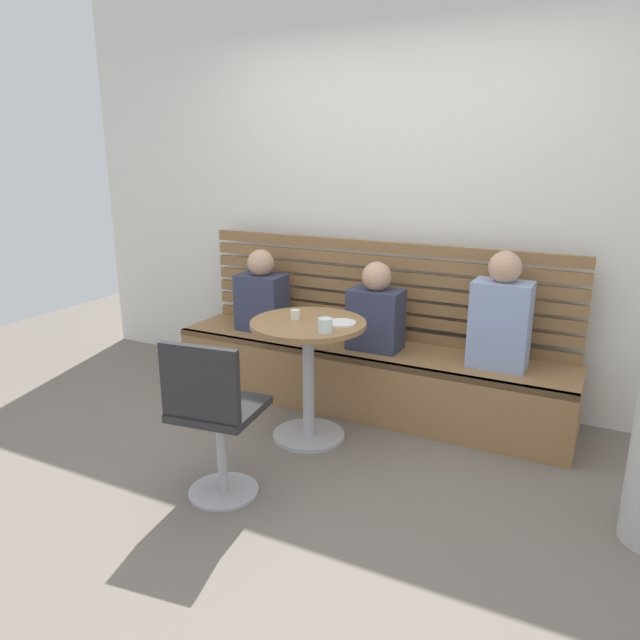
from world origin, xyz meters
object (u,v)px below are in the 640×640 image
Objects in this scene: cup_espresso_small at (295,315)px; cup_glass_short at (325,325)px; plate_small at (341,323)px; white_chair at (213,415)px; cafe_table at (308,357)px; person_child_middle at (262,295)px; person_child_left at (376,311)px; booth_bench at (365,377)px; person_adult at (501,316)px.

cup_espresso_small is 0.32m from cup_glass_short.
white_chair is at bearing -108.48° from plate_small.
white_chair is at bearing -89.87° from cup_espresso_small.
person_child_middle reaches higher than cafe_table.
white_chair is 1.47× the size of person_child_left.
plate_small is (0.88, -0.54, 0.05)m from person_child_middle.
plate_small is at bearing 5.90° from cup_espresso_small.
white_chair reaches higher than cup_espresso_small.
person_child_left is 0.51m from plate_small.
cafe_table is at bearing 83.72° from white_chair.
cafe_table is 1.28× the size of person_child_left.
cup_espresso_small is at bearing -174.10° from plate_small.
cup_espresso_small is at bearing -118.57° from person_child_left.
booth_bench is 0.75m from plate_small.
person_child_left reaches higher than cafe_table.
person_adult reaches higher than cafe_table.
cup_espresso_small reaches higher than cafe_table.
person_child_middle is 7.33× the size of cup_glass_short.
cafe_table is at bearing -110.24° from person_child_left.
cup_glass_short is (0.28, 0.66, 0.32)m from white_chair.
person_adult is 0.79m from person_child_left.
cup_glass_short is at bearing -29.86° from cup_espresso_small.
cup_glass_short is at bearing -38.83° from cafe_table.
cup_espresso_small is 0.33× the size of plate_small.
person_adult is 1.22× the size of person_child_left.
person_adult is at bearing 0.69° from booth_bench.
cup_espresso_small is 0.70× the size of cup_glass_short.
white_chair is (-0.22, -1.38, 0.24)m from booth_bench.
plate_small is (0.29, 0.03, -0.02)m from cup_espresso_small.
white_chair is 5.00× the size of plate_small.
booth_bench is 4.60× the size of person_child_middle.
cup_espresso_small is (-0.29, -0.54, 0.08)m from person_child_left.
person_adult is at bearing 34.09° from plate_small.
person_child_left is 0.89m from person_child_middle.
white_chair is 1.53m from person_child_middle.
cup_glass_short reaches higher than booth_bench.
booth_bench is 3.65× the size of cafe_table.
cup_glass_short is 0.19m from plate_small.
person_child_middle is (-0.82, 0.01, 0.47)m from booth_bench.
cup_espresso_small is (0.60, -0.57, 0.07)m from person_child_middle.
person_child_left is at bearing -1.79° from person_child_middle.
cafe_table is 0.82m from white_chair.
person_child_middle is at bearing 179.90° from person_adult.
person_child_left is 0.62m from cup_espresso_small.
plate_small reaches higher than cafe_table.
cafe_table is 0.35m from cup_glass_short.
cafe_table is (-0.13, -0.56, 0.30)m from booth_bench.
white_chair is 0.94m from plate_small.
person_child_left is 0.99× the size of person_child_middle.
cafe_table is 4.35× the size of plate_small.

